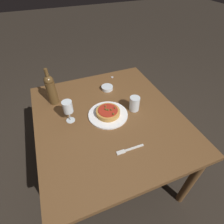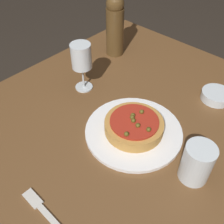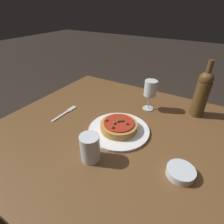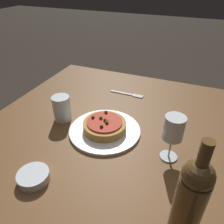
{
  "view_description": "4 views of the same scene",
  "coord_description": "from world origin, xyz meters",
  "px_view_note": "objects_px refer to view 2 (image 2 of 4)",
  "views": [
    {
      "loc": [
        0.87,
        -0.32,
        1.64
      ],
      "look_at": [
        0.03,
        0.01,
        0.79
      ],
      "focal_mm": 28.0,
      "sensor_mm": 36.0,
      "label": 1
    },
    {
      "loc": [
        0.42,
        0.31,
        1.33
      ],
      "look_at": [
        0.02,
        -0.06,
        0.8
      ],
      "focal_mm": 42.0,
      "sensor_mm": 36.0,
      "label": 2
    },
    {
      "loc": [
        -0.32,
        0.59,
        1.26
      ],
      "look_at": [
        0.04,
        -0.02,
        0.81
      ],
      "focal_mm": 28.0,
      "sensor_mm": 36.0,
      "label": 3
    },
    {
      "loc": [
        -0.66,
        -0.3,
        1.3
      ],
      "look_at": [
        -0.01,
        -0.03,
        0.83
      ],
      "focal_mm": 35.0,
      "sensor_mm": 36.0,
      "label": 4
    }
  ],
  "objects_px": {
    "dining_table": "(130,152)",
    "wine_glass": "(81,58)",
    "wine_bottle": "(115,24)",
    "water_cup": "(197,163)",
    "side_bowl": "(216,96)",
    "dinner_plate": "(134,132)",
    "pizza": "(135,126)",
    "fork": "(45,212)"
  },
  "relations": [
    {
      "from": "dinner_plate",
      "to": "wine_glass",
      "type": "bearing_deg",
      "value": -99.65
    },
    {
      "from": "wine_bottle",
      "to": "dinner_plate",
      "type": "bearing_deg",
      "value": 49.84
    },
    {
      "from": "pizza",
      "to": "water_cup",
      "type": "bearing_deg",
      "value": 86.9
    },
    {
      "from": "wine_bottle",
      "to": "water_cup",
      "type": "xyz_separation_m",
      "value": [
        0.31,
        0.56,
        -0.07
      ]
    },
    {
      "from": "dining_table",
      "to": "dinner_plate",
      "type": "height_order",
      "value": "dinner_plate"
    },
    {
      "from": "dining_table",
      "to": "wine_glass",
      "type": "relative_size",
      "value": 6.68
    },
    {
      "from": "wine_bottle",
      "to": "fork",
      "type": "distance_m",
      "value": 0.74
    },
    {
      "from": "wine_glass",
      "to": "side_bowl",
      "type": "xyz_separation_m",
      "value": [
        -0.27,
        0.38,
        -0.11
      ]
    },
    {
      "from": "water_cup",
      "to": "side_bowl",
      "type": "bearing_deg",
      "value": -162.86
    },
    {
      "from": "pizza",
      "to": "fork",
      "type": "distance_m",
      "value": 0.34
    },
    {
      "from": "wine_glass",
      "to": "wine_bottle",
      "type": "relative_size",
      "value": 0.58
    },
    {
      "from": "dinner_plate",
      "to": "side_bowl",
      "type": "height_order",
      "value": "side_bowl"
    },
    {
      "from": "water_cup",
      "to": "side_bowl",
      "type": "relative_size",
      "value": 1.12
    },
    {
      "from": "wine_bottle",
      "to": "side_bowl",
      "type": "bearing_deg",
      "value": 91.99
    },
    {
      "from": "water_cup",
      "to": "side_bowl",
      "type": "height_order",
      "value": "water_cup"
    },
    {
      "from": "side_bowl",
      "to": "dining_table",
      "type": "bearing_deg",
      "value": -18.61
    },
    {
      "from": "wine_glass",
      "to": "wine_bottle",
      "type": "distance_m",
      "value": 0.26
    },
    {
      "from": "dining_table",
      "to": "wine_glass",
      "type": "distance_m",
      "value": 0.35
    },
    {
      "from": "dining_table",
      "to": "wine_bottle",
      "type": "height_order",
      "value": "wine_bottle"
    },
    {
      "from": "wine_glass",
      "to": "fork",
      "type": "bearing_deg",
      "value": 36.09
    },
    {
      "from": "dining_table",
      "to": "pizza",
      "type": "distance_m",
      "value": 0.12
    },
    {
      "from": "dinner_plate",
      "to": "side_bowl",
      "type": "distance_m",
      "value": 0.33
    },
    {
      "from": "fork",
      "to": "side_bowl",
      "type": "bearing_deg",
      "value": -98.29
    },
    {
      "from": "pizza",
      "to": "wine_bottle",
      "type": "xyz_separation_m",
      "value": [
        -0.3,
        -0.35,
        0.1
      ]
    },
    {
      "from": "dinner_plate",
      "to": "wine_glass",
      "type": "relative_size",
      "value": 1.68
    },
    {
      "from": "wine_glass",
      "to": "side_bowl",
      "type": "height_order",
      "value": "wine_glass"
    },
    {
      "from": "dinner_plate",
      "to": "fork",
      "type": "bearing_deg",
      "value": 0.75
    },
    {
      "from": "pizza",
      "to": "dining_table",
      "type": "bearing_deg",
      "value": -18.26
    },
    {
      "from": "dinner_plate",
      "to": "wine_bottle",
      "type": "relative_size",
      "value": 0.97
    },
    {
      "from": "pizza",
      "to": "water_cup",
      "type": "relative_size",
      "value": 1.55
    },
    {
      "from": "water_cup",
      "to": "fork",
      "type": "relative_size",
      "value": 0.62
    },
    {
      "from": "water_cup",
      "to": "dinner_plate",
      "type": "bearing_deg",
      "value": -93.11
    },
    {
      "from": "dining_table",
      "to": "wine_glass",
      "type": "xyz_separation_m",
      "value": [
        -0.06,
        -0.27,
        0.21
      ]
    },
    {
      "from": "wine_glass",
      "to": "water_cup",
      "type": "distance_m",
      "value": 0.49
    },
    {
      "from": "water_cup",
      "to": "wine_bottle",
      "type": "bearing_deg",
      "value": -118.93
    },
    {
      "from": "pizza",
      "to": "water_cup",
      "type": "height_order",
      "value": "water_cup"
    },
    {
      "from": "side_bowl",
      "to": "wine_bottle",
      "type": "bearing_deg",
      "value": -88.01
    },
    {
      "from": "pizza",
      "to": "wine_bottle",
      "type": "relative_size",
      "value": 0.58
    },
    {
      "from": "dinner_plate",
      "to": "pizza",
      "type": "height_order",
      "value": "pizza"
    },
    {
      "from": "dining_table",
      "to": "wine_bottle",
      "type": "xyz_separation_m",
      "value": [
        -0.31,
        -0.35,
        0.22
      ]
    },
    {
      "from": "wine_bottle",
      "to": "pizza",
      "type": "bearing_deg",
      "value": 49.85
    },
    {
      "from": "dining_table",
      "to": "wine_bottle",
      "type": "distance_m",
      "value": 0.51
    }
  ]
}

